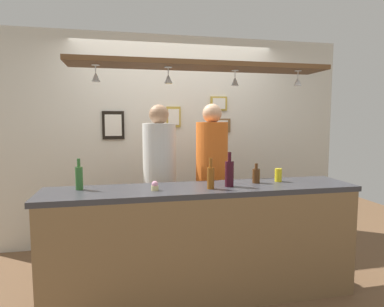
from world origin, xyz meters
The scene contains 20 objects.
ground_plane centered at (0.00, 0.00, 0.00)m, with size 8.00×8.00×0.00m, color brown.
back_wall centered at (0.00, 1.10, 1.30)m, with size 4.40×0.06×2.60m, color silver.
bar_counter centered at (0.00, -0.50, 0.67)m, with size 2.70×0.55×0.98m.
overhead_glass_rack centered at (0.00, -0.30, 2.01)m, with size 2.20×0.36×0.04m, color brown.
hanging_wineglass_far_left centered at (-0.87, -0.30, 1.90)m, with size 0.07×0.07×0.13m.
hanging_wineglass_left centered at (-0.29, -0.31, 1.90)m, with size 0.07×0.07×0.13m.
hanging_wineglass_center_left centered at (0.31, -0.25, 1.90)m, with size 0.07×0.07×0.13m.
hanging_wineglass_center centered at (0.86, -0.36, 1.90)m, with size 0.07×0.07×0.13m.
person_left_white_patterned_shirt centered at (-0.30, 0.32, 1.04)m, with size 0.34×0.34×1.71m.
person_right_orange_shirt centered at (0.27, 0.32, 1.04)m, with size 0.34×0.34×1.73m.
bottle_beer_amber_tall centered at (0.04, -0.45, 1.08)m, with size 0.06×0.06×0.26m.
bottle_wine_dark_red centered at (0.22, -0.38, 1.10)m, with size 0.08×0.08×0.30m.
bottle_beer_green_import centered at (-1.03, -0.25, 1.09)m, with size 0.06×0.06×0.26m.
bottle_beer_brown_stubby centered at (0.52, -0.28, 1.05)m, with size 0.07×0.07×0.18m.
drink_can centered at (0.75, -0.26, 1.04)m, with size 0.07×0.07×0.12m, color yellow.
cupcake centered at (-0.42, -0.41, 1.02)m, with size 0.06×0.06×0.08m.
picture_frame_lower_pair centered at (0.57, 1.06, 1.48)m, with size 0.30×0.02×0.18m.
picture_frame_crest centered at (-0.03, 1.06, 1.59)m, with size 0.18×0.02×0.26m.
picture_frame_caricature centered at (-0.77, 1.06, 1.49)m, with size 0.26×0.02×0.34m.
picture_frame_upper_small centered at (0.56, 1.06, 1.77)m, with size 0.22×0.02×0.18m.
Camera 1 is at (-0.69, -3.07, 1.56)m, focal length 30.94 mm.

